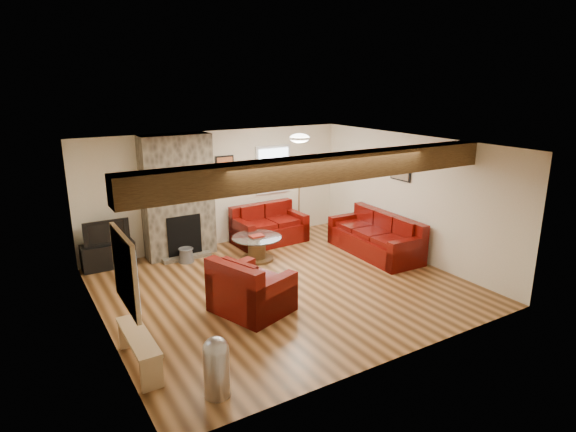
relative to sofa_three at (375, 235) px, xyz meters
The scene contains 18 objects.
room 2.65m from the sofa_three, behind, with size 8.00×8.00×8.00m.
oak_beam 3.55m from the sofa_three, 145.81° to the right, with size 6.00×0.36×0.38m, color black.
chimney_breast 4.12m from the sofa_three, 149.42° to the left, with size 1.40×0.67×2.50m.
back_window 2.78m from the sofa_three, 116.41° to the left, with size 0.90×0.08×1.10m, color silver, non-canonical shape.
hatch_window 5.87m from the sofa_three, 160.42° to the right, with size 0.08×1.00×0.90m, color tan, non-canonical shape.
ceiling_dome 2.61m from the sofa_three, 163.60° to the left, with size 0.40×0.40×0.18m, color white, non-canonical shape.
artwork_back 3.50m from the sofa_three, 135.68° to the left, with size 0.42×0.06×0.52m, color black, non-canonical shape.
artwork_right 1.42m from the sofa_three, 15.71° to the right, with size 0.06×0.55×0.42m, color black, non-canonical shape.
sofa_three is the anchor object (origin of this frame).
loveseat 2.35m from the sofa_three, 130.14° to the left, with size 1.57×0.90×0.83m, color #490605, non-canonical shape.
armchair_red 3.51m from the sofa_three, 163.90° to the right, with size 1.10×0.96×0.89m, color #490605, non-canonical shape.
coffee_table 2.47m from the sofa_three, 157.06° to the left, with size 1.00×1.00×0.52m.
tv_cabinet 5.36m from the sofa_three, 156.98° to the left, with size 0.98×0.39×0.49m, color black.
television 5.37m from the sofa_three, 156.98° to the left, with size 0.84×0.11×0.49m, color black.
floor_lamp 2.34m from the sofa_three, 103.95° to the left, with size 0.38×0.38×1.48m.
pine_bench 5.56m from the sofa_three, 162.92° to the right, with size 0.28×1.20×0.45m, color tan, non-canonical shape.
pedal_bin 5.41m from the sofa_three, 150.34° to the right, with size 0.30×0.30×0.75m, color #ADAEB3, non-canonical shape.
coal_bucket 3.89m from the sofa_three, 155.81° to the left, with size 0.31×0.31×0.29m, color slate, non-canonical shape.
Camera 1 is at (-4.01, -6.77, 3.53)m, focal length 30.00 mm.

